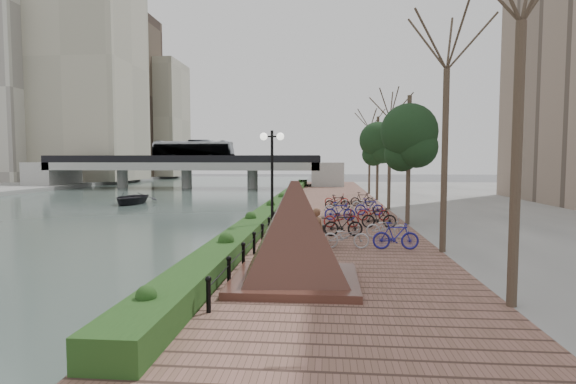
# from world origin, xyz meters

# --- Properties ---
(ground) EXTENTS (220.00, 220.00, 0.00)m
(ground) POSITION_xyz_m (0.00, 0.00, 0.00)
(ground) COLOR #59595B
(ground) RESTS_ON ground
(river_water) EXTENTS (30.00, 130.00, 0.02)m
(river_water) POSITION_xyz_m (-15.00, 25.00, 0.01)
(river_water) COLOR #45564F
(river_water) RESTS_ON ground
(promenade) EXTENTS (8.00, 75.00, 0.50)m
(promenade) POSITION_xyz_m (4.00, 17.50, 0.25)
(promenade) COLOR brown
(promenade) RESTS_ON ground
(inland_pavement) EXTENTS (24.00, 75.00, 0.50)m
(inland_pavement) POSITION_xyz_m (20.00, 17.50, 0.25)
(inland_pavement) COLOR slate
(inland_pavement) RESTS_ON ground
(hedge) EXTENTS (1.10, 56.00, 0.60)m
(hedge) POSITION_xyz_m (0.60, 20.00, 0.80)
(hedge) COLOR #1F3E16
(hedge) RESTS_ON promenade
(chain_fence) EXTENTS (0.10, 14.10, 0.70)m
(chain_fence) POSITION_xyz_m (1.40, 2.00, 0.85)
(chain_fence) COLOR black
(chain_fence) RESTS_ON promenade
(granite_monument) EXTENTS (5.17, 5.17, 2.71)m
(granite_monument) POSITION_xyz_m (3.07, -2.56, 1.87)
(granite_monument) COLOR #47291E
(granite_monument) RESTS_ON promenade
(lamppost) EXTENTS (1.02, 0.32, 4.49)m
(lamppost) POSITION_xyz_m (1.59, 4.60, 3.77)
(lamppost) COLOR black
(lamppost) RESTS_ON promenade
(motorcycle) EXTENTS (0.76, 1.66, 1.00)m
(motorcycle) POSITION_xyz_m (3.57, 2.96, 1.00)
(motorcycle) COLOR black
(motorcycle) RESTS_ON promenade
(pedestrian) EXTENTS (0.68, 0.56, 1.59)m
(pedestrian) POSITION_xyz_m (3.52, 1.40, 1.29)
(pedestrian) COLOR brown
(pedestrian) RESTS_ON promenade
(bicycle_parking) EXTENTS (2.40, 17.32, 1.00)m
(bicycle_parking) POSITION_xyz_m (5.49, 10.07, 0.97)
(bicycle_parking) COLOR #ADACB1
(bicycle_parking) RESTS_ON promenade
(street_trees) EXTENTS (3.20, 37.12, 6.80)m
(street_trees) POSITION_xyz_m (8.00, 12.68, 3.69)
(street_trees) COLOR #362820
(street_trees) RESTS_ON promenade
(bridge) EXTENTS (36.00, 10.77, 6.50)m
(bridge) POSITION_xyz_m (-14.79, 45.00, 3.37)
(bridge) COLOR #999A95
(bridge) RESTS_ON ground
(boat) EXTENTS (3.75, 5.06, 1.01)m
(boat) POSITION_xyz_m (-12.86, 22.88, 0.52)
(boat) COLOR black
(boat) RESTS_ON river_water
(far_buildings) EXTENTS (35.00, 38.00, 38.00)m
(far_buildings) POSITION_xyz_m (-41.66, 65.91, 16.12)
(far_buildings) COLOR #A49E88
(far_buildings) RESTS_ON far_bank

